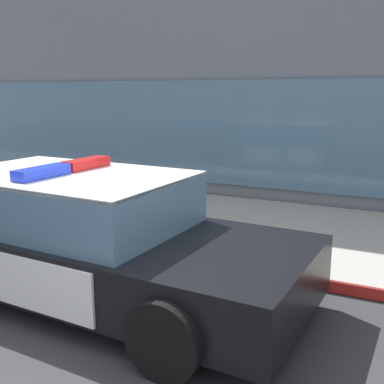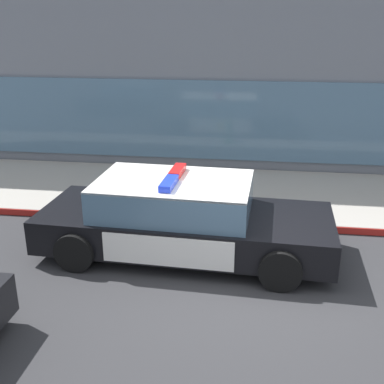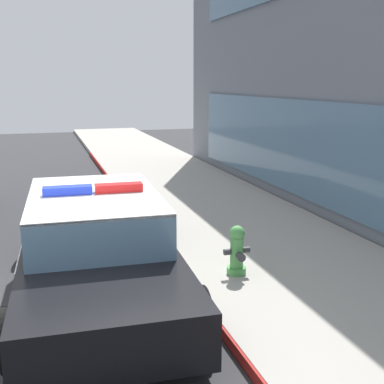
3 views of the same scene
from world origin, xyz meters
name	(u,v)px [view 2 (image 2 of 3)]	position (x,y,z in m)	size (l,w,h in m)	color
ground	(254,276)	(0.00, 0.00, 0.00)	(48.00, 48.00, 0.00)	#303033
sidewalk	(256,195)	(0.00, 3.67, 0.07)	(48.00, 3.54, 0.15)	#A39E93
curb_red_paint	(255,226)	(0.00, 1.88, 0.08)	(28.80, 0.04, 0.14)	maroon
storefront_building	(260,28)	(-0.10, 9.79, 3.68)	(24.07, 8.70, 7.37)	slate
police_cruiser	(182,218)	(-1.31, 0.68, 0.68)	(5.21, 2.33, 1.49)	black
fire_hydrant	(212,191)	(-0.96, 2.63, 0.50)	(0.34, 0.39, 0.73)	#4C994C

